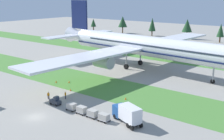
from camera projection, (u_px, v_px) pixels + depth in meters
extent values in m
plane|color=gray|center=(36.00, 117.00, 55.20)|extent=(400.00, 400.00, 0.00)
cube|color=#4C8438|center=(109.00, 87.00, 73.09)|extent=(320.00, 15.81, 0.01)
cube|color=#4C8438|center=(179.00, 59.00, 106.62)|extent=(320.00, 15.81, 0.01)
cylinder|color=white|center=(145.00, 46.00, 89.25)|extent=(58.53, 11.40, 6.30)
cone|color=white|center=(79.00, 35.00, 109.98)|extent=(10.43, 6.84, 5.98)
cube|color=#141E4C|center=(145.00, 49.00, 89.53)|extent=(57.13, 11.40, 0.36)
cube|color=#283342|center=(155.00, 45.00, 86.73)|extent=(51.47, 10.84, 0.44)
cube|color=white|center=(172.00, 39.00, 107.91)|extent=(12.63, 39.70, 0.57)
cylinder|color=#A3A3A8|center=(167.00, 47.00, 103.35)|extent=(5.96, 3.95, 3.46)
cube|color=white|center=(85.00, 57.00, 75.54)|extent=(12.63, 39.70, 0.57)
cylinder|color=#A3A3A8|center=(103.00, 62.00, 79.34)|extent=(5.96, 3.95, 3.46)
cube|color=white|center=(96.00, 32.00, 115.81)|extent=(6.40, 14.60, 0.40)
cube|color=white|center=(61.00, 37.00, 102.97)|extent=(6.40, 14.60, 0.40)
cube|color=#141E4C|center=(79.00, 15.00, 107.48)|extent=(8.33, 1.41, 10.71)
cylinder|color=#A3A3A8|center=(214.00, 70.00, 75.44)|extent=(0.44, 0.44, 6.17)
cylinder|color=black|center=(213.00, 81.00, 76.22)|extent=(1.23, 0.52, 1.20)
cylinder|color=#A3A3A8|center=(140.00, 54.00, 95.90)|extent=(0.44, 0.44, 5.92)
cylinder|color=black|center=(140.00, 63.00, 96.65)|extent=(1.75, 0.74, 1.70)
cylinder|color=#A3A3A8|center=(126.00, 58.00, 90.51)|extent=(0.44, 0.44, 5.92)
cylinder|color=black|center=(126.00, 67.00, 91.26)|extent=(1.75, 0.74, 1.70)
cube|color=#2D333D|center=(55.00, 102.00, 61.34)|extent=(2.62, 1.34, 0.77)
cube|color=#283342|center=(56.00, 98.00, 60.90)|extent=(0.72, 1.10, 0.90)
cylinder|color=black|center=(51.00, 103.00, 61.57)|extent=(0.60, 0.21, 0.60)
cylinder|color=black|center=(55.00, 102.00, 62.40)|extent=(0.60, 0.21, 0.60)
cylinder|color=black|center=(56.00, 105.00, 60.48)|extent=(0.60, 0.21, 0.60)
cylinder|color=black|center=(60.00, 104.00, 61.31)|extent=(0.60, 0.21, 0.60)
cube|color=#A3A3A8|center=(72.00, 108.00, 58.36)|extent=(2.22, 1.53, 0.10)
cube|color=#ADA89E|center=(72.00, 106.00, 58.21)|extent=(1.95, 1.35, 1.10)
cylinder|color=black|center=(67.00, 109.00, 58.39)|extent=(0.40, 0.13, 0.40)
cylinder|color=black|center=(71.00, 107.00, 59.44)|extent=(0.40, 0.13, 0.40)
cylinder|color=black|center=(72.00, 111.00, 57.39)|extent=(0.40, 0.13, 0.40)
cylinder|color=black|center=(77.00, 109.00, 58.44)|extent=(0.40, 0.13, 0.40)
cube|color=#A3A3A8|center=(82.00, 112.00, 56.63)|extent=(2.22, 1.53, 0.10)
cube|color=#ADA89E|center=(82.00, 109.00, 56.48)|extent=(1.95, 1.35, 1.10)
cylinder|color=black|center=(76.00, 113.00, 56.66)|extent=(0.40, 0.13, 0.40)
cylinder|color=black|center=(81.00, 111.00, 57.70)|extent=(0.40, 0.13, 0.40)
cylinder|color=black|center=(82.00, 115.00, 55.66)|extent=(0.40, 0.13, 0.40)
cylinder|color=black|center=(87.00, 113.00, 56.70)|extent=(0.40, 0.13, 0.40)
cube|color=#A3A3A8|center=(93.00, 116.00, 54.90)|extent=(2.22, 1.53, 0.10)
cube|color=#ADA89E|center=(92.00, 113.00, 54.74)|extent=(1.95, 1.35, 1.10)
cylinder|color=black|center=(87.00, 117.00, 54.92)|extent=(0.40, 0.13, 0.40)
cylinder|color=black|center=(92.00, 114.00, 55.97)|extent=(0.40, 0.13, 0.40)
cylinder|color=black|center=(93.00, 119.00, 53.92)|extent=(0.40, 0.13, 0.40)
cylinder|color=black|center=(98.00, 116.00, 54.97)|extent=(0.40, 0.13, 0.40)
cube|color=#A3A3A8|center=(104.00, 119.00, 53.16)|extent=(2.22, 1.53, 0.10)
cube|color=#ADA89E|center=(104.00, 116.00, 53.01)|extent=(1.95, 1.35, 1.10)
cylinder|color=black|center=(98.00, 120.00, 53.19)|extent=(0.40, 0.13, 0.40)
cylinder|color=black|center=(103.00, 118.00, 54.24)|extent=(0.40, 0.13, 0.40)
cylinder|color=black|center=(105.00, 123.00, 52.19)|extent=(0.40, 0.13, 0.40)
cylinder|color=black|center=(110.00, 120.00, 53.24)|extent=(0.40, 0.13, 0.40)
cube|color=#1E4C8E|center=(120.00, 111.00, 54.30)|extent=(2.89, 2.95, 2.20)
cube|color=#283342|center=(117.00, 107.00, 55.06)|extent=(0.83, 1.96, 0.97)
cube|color=silver|center=(130.00, 114.00, 51.37)|extent=(5.03, 3.79, 2.80)
cylinder|color=black|center=(115.00, 116.00, 54.26)|extent=(1.00, 0.63, 0.96)
cylinder|color=black|center=(124.00, 114.00, 55.26)|extent=(1.00, 0.63, 0.96)
cylinder|color=black|center=(128.00, 125.00, 50.56)|extent=(1.00, 0.63, 0.96)
cylinder|color=black|center=(137.00, 123.00, 51.56)|extent=(1.00, 0.63, 0.96)
cylinder|color=black|center=(132.00, 128.00, 49.63)|extent=(1.00, 0.63, 0.96)
cylinder|color=black|center=(141.00, 125.00, 50.62)|extent=(1.00, 0.63, 0.96)
cylinder|color=black|center=(48.00, 97.00, 64.74)|extent=(0.18, 0.18, 0.85)
cylinder|color=black|center=(49.00, 97.00, 64.86)|extent=(0.18, 0.18, 0.85)
cylinder|color=orange|center=(48.00, 94.00, 64.61)|extent=(0.36, 0.36, 0.62)
sphere|color=tan|center=(48.00, 92.00, 64.50)|extent=(0.24, 0.24, 0.24)
cylinder|color=orange|center=(47.00, 95.00, 64.49)|extent=(0.10, 0.10, 0.58)
cylinder|color=orange|center=(49.00, 94.00, 64.75)|extent=(0.10, 0.10, 0.58)
cylinder|color=black|center=(65.00, 97.00, 64.84)|extent=(0.18, 0.18, 0.85)
cylinder|color=black|center=(66.00, 97.00, 65.05)|extent=(0.18, 0.18, 0.85)
cylinder|color=orange|center=(65.00, 94.00, 64.76)|extent=(0.36, 0.36, 0.62)
sphere|color=tan|center=(65.00, 92.00, 64.64)|extent=(0.24, 0.24, 0.24)
cylinder|color=orange|center=(65.00, 94.00, 64.54)|extent=(0.10, 0.10, 0.58)
cylinder|color=orange|center=(66.00, 94.00, 64.99)|extent=(0.10, 0.10, 0.58)
cone|color=orange|center=(126.00, 98.00, 64.45)|extent=(0.44, 0.44, 0.60)
cone|color=orange|center=(69.00, 82.00, 77.02)|extent=(0.44, 0.44, 0.64)
cone|color=orange|center=(70.00, 90.00, 70.43)|extent=(0.44, 0.44, 0.54)
cone|color=orange|center=(56.00, 81.00, 77.15)|extent=(0.44, 0.44, 0.66)
cylinder|color=#4C3823|center=(93.00, 29.00, 190.88)|extent=(0.70, 0.70, 3.18)
cone|color=#1E4223|center=(93.00, 23.00, 189.81)|extent=(3.81, 3.81, 5.25)
cylinder|color=#4C3823|center=(123.00, 30.00, 180.83)|extent=(0.70, 0.70, 3.99)
cone|color=#1E4223|center=(123.00, 22.00, 179.47)|extent=(5.74, 5.74, 6.76)
cylinder|color=#4C3823|center=(152.00, 33.00, 168.84)|extent=(0.70, 0.70, 2.91)
cone|color=#1E4223|center=(152.00, 24.00, 167.48)|extent=(4.19, 4.19, 7.80)
cylinder|color=#4C3823|center=(187.00, 35.00, 156.56)|extent=(0.70, 0.70, 3.90)
cone|color=#1E4223|center=(187.00, 25.00, 155.18)|extent=(5.54, 5.54, 7.00)
cylinder|color=#4C3823|center=(220.00, 40.00, 144.10)|extent=(0.70, 0.70, 2.95)
cone|color=#1E4223|center=(221.00, 30.00, 142.88)|extent=(3.72, 3.72, 6.70)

